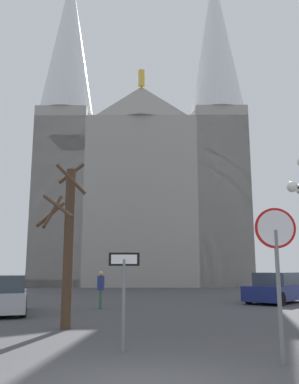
# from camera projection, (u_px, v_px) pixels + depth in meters

# --- Properties ---
(cathedral) EXTENTS (22.03, 12.53, 36.09)m
(cathedral) POSITION_uv_depth(u_px,v_px,m) (142.00, 175.00, 44.11)
(cathedral) COLOR gray
(cathedral) RESTS_ON ground
(stop_sign) EXTENTS (0.79, 0.08, 2.90)m
(stop_sign) POSITION_uv_depth(u_px,v_px,m) (277.00, 252.00, 7.78)
(stop_sign) COLOR slate
(stop_sign) RESTS_ON ground
(one_way_arrow_sign) EXTENTS (0.68, 0.11, 2.07)m
(one_way_arrow_sign) POSITION_uv_depth(u_px,v_px,m) (124.00, 285.00, 8.78)
(one_way_arrow_sign) COLOR slate
(one_way_arrow_sign) RESTS_ON ground
(bare_tree) EXTENTS (1.48, 1.68, 5.10)m
(bare_tree) POSITION_uv_depth(u_px,v_px,m) (67.00, 239.00, 12.20)
(bare_tree) COLOR #473323
(bare_tree) RESTS_ON ground
(parked_car_near_silver) EXTENTS (3.02, 4.67, 1.48)m
(parked_car_near_silver) POSITION_uv_depth(u_px,v_px,m) (4.00, 296.00, 15.83)
(parked_car_near_silver) COLOR #B7B7BC
(parked_car_near_silver) RESTS_ON ground
(parked_car_far_navy) EXTENTS (4.00, 4.46, 1.53)m
(parked_car_far_navy) POSITION_uv_depth(u_px,v_px,m) (276.00, 289.00, 20.87)
(parked_car_far_navy) COLOR navy
(parked_car_far_navy) RESTS_ON ground
(pedestrian_standing) EXTENTS (0.32, 0.32, 1.63)m
(pedestrian_standing) POSITION_uv_depth(u_px,v_px,m) (101.00, 286.00, 17.82)
(pedestrian_standing) COLOR #33663F
(pedestrian_standing) RESTS_ON ground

